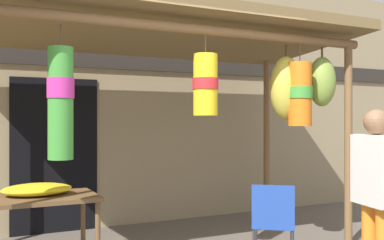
{
  "coord_description": "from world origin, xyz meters",
  "views": [
    {
      "loc": [
        -1.89,
        -3.79,
        1.45
      ],
      "look_at": [
        0.35,
        0.77,
        1.46
      ],
      "focal_mm": 42.72,
      "sensor_mm": 36.0,
      "label": 1
    }
  ],
  "objects": [
    {
      "name": "display_table",
      "position": [
        -1.29,
        0.8,
        0.64
      ],
      "size": [
        1.11,
        0.72,
        0.72
      ],
      "color": "brown",
      "rests_on": "ground_plane"
    },
    {
      "name": "folding_chair",
      "position": [
        0.76,
        -0.18,
        0.5
      ],
      "size": [
        0.56,
        0.56,
        0.84
      ],
      "color": "#2347A8",
      "rests_on": "ground_plane"
    },
    {
      "name": "flower_heap_on_table",
      "position": [
        -1.27,
        0.85,
        0.78
      ],
      "size": [
        0.66,
        0.46,
        0.12
      ],
      "color": "yellow",
      "rests_on": "display_table"
    },
    {
      "name": "vendor_in_orange",
      "position": [
        1.11,
        -1.11,
        0.9
      ],
      "size": [
        0.3,
        0.58,
        1.54
      ],
      "color": "orange",
      "rests_on": "ground_plane"
    },
    {
      "name": "market_stall_canopy",
      "position": [
        0.19,
        0.82,
        2.27
      ],
      "size": [
        4.48,
        2.11,
        2.6
      ],
      "color": "brown",
      "rests_on": "ground_plane"
    },
    {
      "name": "shop_facade",
      "position": [
        -0.0,
        2.43,
        1.84
      ],
      "size": [
        12.88,
        0.29,
        3.67
      ],
      "color": "#9E8966",
      "rests_on": "ground_plane"
    }
  ]
}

